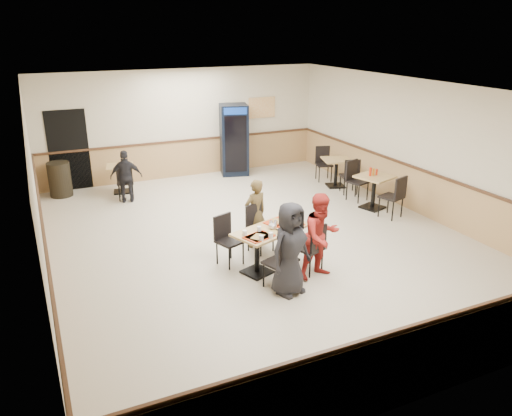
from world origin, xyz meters
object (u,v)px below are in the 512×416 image
main_table (271,242)px  side_table_far (336,168)px  side_table_near (374,187)px  diner_woman_left (290,249)px  trash_bin (60,179)px  diner_man_opposite (255,213)px  pepsi_cooler (234,140)px  lone_diner (126,177)px  diner_woman_right (321,236)px  back_table (121,175)px

main_table → side_table_far: bearing=23.7°
main_table → side_table_near: 3.95m
diner_woman_left → trash_bin: diner_woman_left is taller
main_table → side_table_near: side_table_near is taller
diner_man_opposite → trash_bin: size_ratio=1.56×
pepsi_cooler → side_table_near: bearing=-50.9°
diner_man_opposite → trash_bin: bearing=-69.2°
lone_diner → side_table_far: size_ratio=1.47×
diner_woman_right → back_table: bearing=101.8°
diner_woman_right → lone_diner: bearing=104.6°
side_table_near → pepsi_cooler: (-1.88, 4.08, 0.48)m
diner_woman_right → diner_man_opposite: diner_woman_right is taller
diner_woman_right → lone_diner: 5.74m
diner_man_opposite → lone_diner: bearing=-77.2°
main_table → diner_woman_left: bearing=-117.9°
lone_diner → back_table: (0.00, 0.81, -0.17)m
diner_woman_left → side_table_far: diner_woman_left is taller
back_table → diner_man_opposite: bearing=-68.5°
diner_woman_left → diner_man_opposite: diner_woman_left is taller
trash_bin → side_table_near: bearing=-31.3°
lone_diner → pepsi_cooler: 3.55m
main_table → back_table: bearing=86.7°
pepsi_cooler → trash_bin: size_ratio=2.30×
pepsi_cooler → trash_bin: pepsi_cooler is taller
diner_woman_right → lone_diner: size_ratio=1.17×
pepsi_cooler → back_table: bearing=-158.9°
diner_woman_left → lone_diner: size_ratio=1.20×
diner_woman_left → lone_diner: (-1.51, 5.55, -0.13)m
diner_man_opposite → side_table_near: size_ratio=1.46×
side_table_far → pepsi_cooler: 3.08m
side_table_near → side_table_far: (0.13, 1.80, -0.02)m
back_table → side_table_near: bearing=-35.4°
side_table_far → diner_man_opposite: bearing=-143.8°
side_table_far → main_table: bearing=-136.1°
side_table_near → back_table: size_ratio=1.20×
diner_man_opposite → lone_diner: size_ratio=1.06×
side_table_far → back_table: size_ratio=1.13×
pepsi_cooler → diner_man_opposite: bearing=-93.2°
diner_man_opposite → back_table: bearing=-81.4°
diner_woman_left → main_table: bearing=65.3°
side_table_near → pepsi_cooler: size_ratio=0.47×
back_table → pepsi_cooler: (3.32, 0.39, 0.53)m
diner_woman_left → back_table: diner_woman_left is taller
lone_diner → trash_bin: size_ratio=1.48×
lone_diner → pepsi_cooler: bearing=-146.1°
back_table → side_table_far: bearing=-19.5°
diner_woman_left → trash_bin: size_ratio=1.77×
side_table_near → trash_bin: (-6.65, 4.04, -0.09)m
back_table → pepsi_cooler: bearing=6.8°
diner_woman_left → side_table_far: bearing=32.7°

